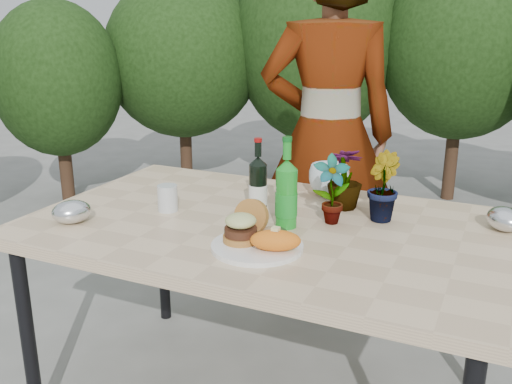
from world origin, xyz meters
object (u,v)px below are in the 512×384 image
at_px(wine_bottle, 258,187).
at_px(patio_table, 266,238).
at_px(dinner_plate, 257,246).
at_px(person, 328,136).

bearing_deg(wine_bottle, patio_table, -72.18).
xyz_separation_m(patio_table, dinner_plate, (0.07, -0.22, 0.06)).
relative_size(patio_table, dinner_plate, 5.71).
xyz_separation_m(dinner_plate, wine_bottle, (-0.13, 0.29, 0.09)).
distance_m(patio_table, dinner_plate, 0.24).
bearing_deg(patio_table, dinner_plate, -72.56).
bearing_deg(wine_bottle, dinner_plate, -89.54).
relative_size(wine_bottle, person, 0.16).
xyz_separation_m(patio_table, person, (-0.07, 0.88, 0.19)).
distance_m(patio_table, person, 0.90).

